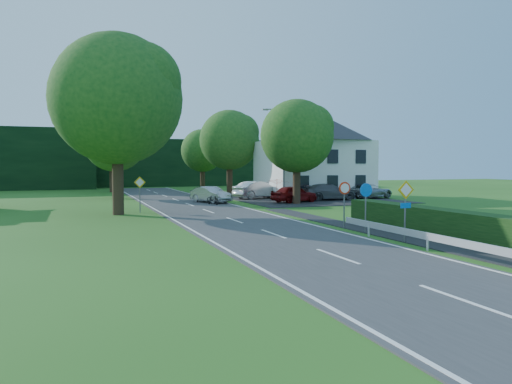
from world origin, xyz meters
name	(u,v)px	position (x,y,z in m)	size (l,w,h in m)	color
ground	(462,301)	(0.00, 0.00, 0.00)	(160.00, 160.00, 0.00)	#255117
road	(225,217)	(0.00, 20.00, 0.02)	(7.00, 80.00, 0.04)	#363638
parking_pad	(308,199)	(12.00, 33.00, 0.02)	(14.00, 16.00, 0.04)	black
line_edge_left	(172,219)	(-3.25, 20.00, 0.04)	(0.12, 80.00, 0.01)	white
line_edge_right	(274,215)	(3.25, 20.00, 0.04)	(0.12, 80.00, 0.01)	white
line_centre	(225,217)	(0.00, 20.00, 0.04)	(0.12, 80.00, 0.01)	white
tree_main	(117,124)	(-6.00, 24.00, 5.82)	(9.40, 9.40, 11.64)	#164A17
tree_left_far	(115,154)	(-5.00, 40.00, 4.29)	(7.00, 7.00, 8.58)	#164A17
tree_right_far	(229,152)	(7.00, 42.00, 4.54)	(7.40, 7.40, 9.09)	#164A17
tree_left_back	(112,158)	(-4.50, 52.00, 4.04)	(6.60, 6.60, 8.07)	#164A17
tree_right_back	(203,160)	(6.00, 50.00, 3.78)	(6.20, 6.20, 7.56)	#164A17
tree_right_mid	(297,152)	(8.50, 28.00, 4.29)	(7.00, 7.00, 8.58)	#164A17
treeline_right	(190,163)	(8.00, 66.00, 3.50)	(30.00, 5.00, 7.00)	black
house_white	(313,153)	(14.00, 36.00, 4.41)	(10.60, 8.40, 8.60)	white
streetlight	(282,150)	(8.06, 30.00, 4.46)	(2.03, 0.18, 8.00)	slate
sign_priority_right	(406,200)	(4.30, 7.98, 1.80)	(0.78, 0.09, 2.59)	slate
sign_roundabout	(366,198)	(4.30, 10.98, 1.67)	(0.64, 0.08, 2.37)	slate
sign_speed_limit	(345,194)	(4.30, 12.97, 1.77)	(0.64, 0.11, 2.37)	slate
sign_priority_left	(140,187)	(-4.50, 24.98, 1.72)	(0.78, 0.09, 2.44)	slate
moving_car	(211,195)	(2.15, 31.50, 0.72)	(1.44, 4.12, 1.36)	#A09FA4
motorcycle	(213,199)	(1.80, 29.50, 0.48)	(0.58, 1.68, 0.88)	black
parked_car_red	(294,194)	(8.94, 29.46, 0.76)	(1.69, 4.20, 1.43)	maroon
parked_car_silver_a	(258,190)	(7.69, 34.98, 0.85)	(1.72, 4.94, 1.63)	#ADAEB2
parked_car_grey	(329,192)	(12.97, 30.76, 0.78)	(2.06, 5.07, 1.47)	#505055
parked_car_silver_b	(370,191)	(17.69, 31.46, 0.71)	(2.23, 4.84, 1.34)	#9B9CA2
parasol	(277,189)	(8.55, 32.36, 1.02)	(2.13, 2.17, 1.95)	#C1370F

